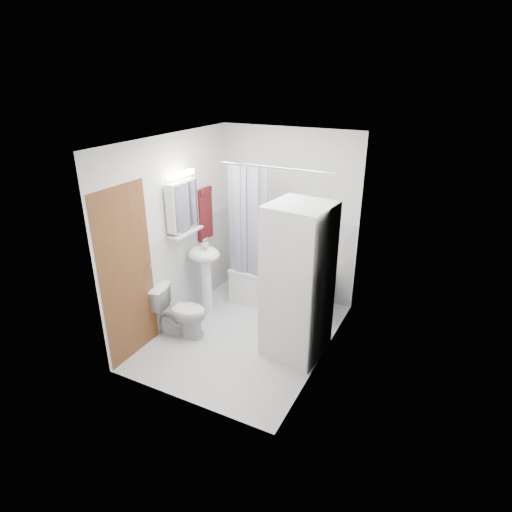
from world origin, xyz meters
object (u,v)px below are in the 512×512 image
at_px(sink, 205,264).
at_px(toilet, 181,311).
at_px(bathtub, 281,286).
at_px(washer_dryer, 297,283).

xyz_separation_m(sink, toilet, (0.03, -0.63, -0.38)).
xyz_separation_m(bathtub, toilet, (-0.79, -1.26, 0.04)).
bearing_deg(washer_dryer, toilet, -161.00).
height_order(sink, toilet, sink).
bearing_deg(toilet, sink, -10.81).
distance_m(sink, washer_dryer, 1.48).
relative_size(sink, washer_dryer, 0.58).
distance_m(washer_dryer, toilet, 1.54).
xyz_separation_m(sink, washer_dryer, (1.43, -0.31, 0.20)).
xyz_separation_m(bathtub, washer_dryer, (0.60, -0.94, 0.62)).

